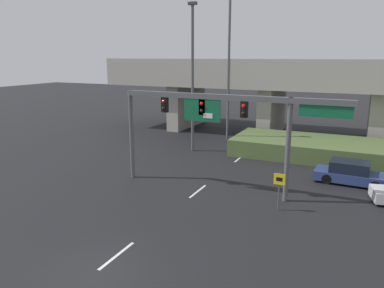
{
  "coord_description": "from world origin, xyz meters",
  "views": [
    {
      "loc": [
        8.72,
        -10.27,
        8.09
      ],
      "look_at": [
        0.0,
        8.68,
        3.16
      ],
      "focal_mm": 35.0,
      "sensor_mm": 36.0,
      "label": 1
    }
  ],
  "objects_px": {
    "signal_gantry": "(219,114)",
    "highway_light_pole_far": "(229,49)",
    "parked_sedan_near_right": "(351,173)",
    "highway_light_pole_near": "(193,75)",
    "speed_limit_sign": "(279,186)"
  },
  "relations": [
    {
      "from": "signal_gantry",
      "to": "highway_light_pole_far",
      "type": "height_order",
      "value": "highway_light_pole_far"
    },
    {
      "from": "signal_gantry",
      "to": "parked_sedan_near_right",
      "type": "height_order",
      "value": "signal_gantry"
    },
    {
      "from": "highway_light_pole_near",
      "to": "highway_light_pole_far",
      "type": "bearing_deg",
      "value": 78.58
    },
    {
      "from": "parked_sedan_near_right",
      "to": "highway_light_pole_far",
      "type": "bearing_deg",
      "value": 144.7
    },
    {
      "from": "signal_gantry",
      "to": "speed_limit_sign",
      "type": "bearing_deg",
      "value": -20.26
    },
    {
      "from": "highway_light_pole_near",
      "to": "highway_light_pole_far",
      "type": "distance_m",
      "value": 6.28
    },
    {
      "from": "signal_gantry",
      "to": "highway_light_pole_far",
      "type": "relative_size",
      "value": 0.83
    },
    {
      "from": "signal_gantry",
      "to": "highway_light_pole_far",
      "type": "bearing_deg",
      "value": 107.17
    },
    {
      "from": "highway_light_pole_near",
      "to": "parked_sedan_near_right",
      "type": "distance_m",
      "value": 14.64
    },
    {
      "from": "speed_limit_sign",
      "to": "highway_light_pole_near",
      "type": "height_order",
      "value": "highway_light_pole_near"
    },
    {
      "from": "parked_sedan_near_right",
      "to": "highway_light_pole_near",
      "type": "bearing_deg",
      "value": 167.73
    },
    {
      "from": "signal_gantry",
      "to": "speed_limit_sign",
      "type": "distance_m",
      "value": 5.47
    },
    {
      "from": "parked_sedan_near_right",
      "to": "signal_gantry",
      "type": "bearing_deg",
      "value": -143.68
    },
    {
      "from": "highway_light_pole_near",
      "to": "highway_light_pole_far",
      "type": "relative_size",
      "value": 0.74
    },
    {
      "from": "speed_limit_sign",
      "to": "parked_sedan_near_right",
      "type": "distance_m",
      "value": 7.21
    }
  ]
}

